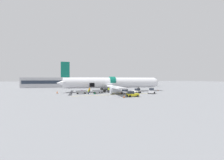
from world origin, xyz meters
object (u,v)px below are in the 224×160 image
(baggage_tug_mid, at_px, (132,94))
(ground_crew_driver, at_px, (88,92))
(baggage_tug_spare, at_px, (137,91))
(airplane, at_px, (111,83))
(baggage_tug_lead, at_px, (152,91))
(suitcase_on_tarmac_upright, at_px, (95,93))
(baggage_cart_loading, at_px, (98,92))
(ground_crew_loader_b, at_px, (90,90))
(baggage_cart_queued, at_px, (82,92))
(ground_crew_loader_a, at_px, (109,90))
(baggage_tug_rear, at_px, (126,92))

(baggage_tug_mid, bearing_deg, ground_crew_driver, 140.15)
(baggage_tug_spare, bearing_deg, airplane, 136.93)
(baggage_tug_lead, height_order, suitcase_on_tarmac_upright, baggage_tug_lead)
(ground_crew_driver, relative_size, suitcase_on_tarmac_upright, 2.28)
(baggage_cart_loading, bearing_deg, airplane, 41.90)
(baggage_tug_spare, bearing_deg, suitcase_on_tarmac_upright, -178.12)
(ground_crew_loader_b, bearing_deg, baggage_tug_mid, -51.73)
(baggage_cart_queued, height_order, ground_crew_loader_a, ground_crew_loader_a)
(baggage_tug_mid, bearing_deg, baggage_tug_rear, 85.90)
(baggage_tug_rear, bearing_deg, baggage_tug_mid, -94.10)
(airplane, xyz_separation_m, ground_crew_driver, (-8.63, -6.67, -2.36))
(baggage_tug_mid, distance_m, baggage_tug_rear, 6.37)
(suitcase_on_tarmac_upright, bearing_deg, baggage_cart_queued, 149.12)
(suitcase_on_tarmac_upright, bearing_deg, ground_crew_loader_b, 105.09)
(baggage_tug_rear, bearing_deg, baggage_cart_queued, 162.03)
(baggage_tug_lead, xyz_separation_m, baggage_cart_queued, (-21.47, 4.92, -0.23))
(ground_crew_loader_b, xyz_separation_m, ground_crew_driver, (-0.64, -3.80, -0.16))
(baggage_tug_rear, relative_size, baggage_cart_queued, 0.74)
(baggage_tug_mid, height_order, baggage_cart_queued, baggage_tug_mid)
(baggage_tug_rear, height_order, baggage_cart_queued, baggage_tug_rear)
(airplane, height_order, baggage_tug_lead, airplane)
(baggage_tug_rear, distance_m, baggage_tug_spare, 5.35)
(baggage_tug_mid, distance_m, ground_crew_loader_b, 16.14)
(baggage_tug_mid, bearing_deg, suitcase_on_tarmac_upright, 136.65)
(baggage_tug_spare, relative_size, ground_crew_loader_b, 1.86)
(airplane, xyz_separation_m, baggage_tug_spare, (7.22, -6.75, -2.52))
(baggage_tug_spare, bearing_deg, ground_crew_driver, 179.71)
(baggage_tug_lead, distance_m, baggage_cart_queued, 22.03)
(baggage_cart_loading, distance_m, ground_crew_loader_b, 3.28)
(baggage_cart_loading, bearing_deg, baggage_tug_rear, -28.62)
(ground_crew_driver, bearing_deg, ground_crew_loader_a, 21.24)
(ground_crew_loader_a, height_order, ground_crew_loader_b, ground_crew_loader_a)
(baggage_tug_lead, bearing_deg, airplane, 137.79)
(baggage_tug_rear, relative_size, ground_crew_driver, 2.07)
(baggage_tug_mid, bearing_deg, baggage_cart_loading, 124.93)
(airplane, relative_size, baggage_tug_spare, 11.13)
(airplane, bearing_deg, baggage_tug_lead, -42.21)
(baggage_tug_rear, height_order, baggage_tug_spare, baggage_tug_rear)
(baggage_tug_spare, relative_size, baggage_cart_queued, 0.80)
(airplane, height_order, ground_crew_loader_a, airplane)
(baggage_cart_queued, distance_m, suitcase_on_tarmac_upright, 4.38)
(baggage_tug_lead, bearing_deg, baggage_tug_rear, 175.33)
(baggage_tug_lead, xyz_separation_m, ground_crew_loader_b, (-18.88, 7.01, 0.22))
(baggage_tug_mid, xyz_separation_m, baggage_tug_spare, (5.21, 8.79, 0.00))
(airplane, xyz_separation_m, suitcase_on_tarmac_upright, (-6.82, -7.21, -2.88))
(ground_crew_loader_a, relative_size, ground_crew_loader_b, 1.00)
(baggage_tug_lead, distance_m, ground_crew_loader_a, 13.88)
(ground_crew_driver, bearing_deg, baggage_cart_queued, 138.85)
(baggage_tug_spare, bearing_deg, ground_crew_loader_a, 162.58)
(baggage_tug_lead, bearing_deg, ground_crew_loader_a, 154.77)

